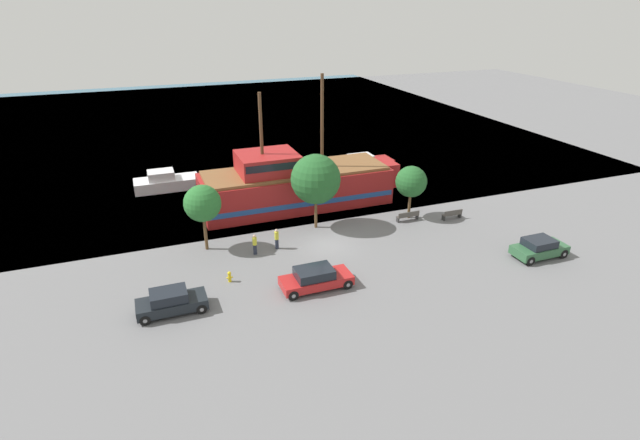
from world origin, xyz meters
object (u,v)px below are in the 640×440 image
at_px(parked_car_curb_rear, 539,248).
at_px(pedestrian_walking_far, 277,239).
at_px(moored_boat_dockside, 364,164).
at_px(bench_promenade_west, 408,216).
at_px(pedestrian_walking_near, 255,244).
at_px(moored_boat_outer, 166,182).
at_px(parked_car_curb_mid, 171,302).
at_px(fire_hydrant, 230,276).
at_px(pirate_ship, 295,184).
at_px(parked_car_curb_front, 316,278).
at_px(bench_promenade_east, 452,214).

relative_size(parked_car_curb_rear, pedestrian_walking_far, 2.48).
bearing_deg(moored_boat_dockside, bench_promenade_west, -100.05).
bearing_deg(pedestrian_walking_near, moored_boat_outer, 106.44).
relative_size(parked_car_curb_mid, fire_hydrant, 5.40).
bearing_deg(pirate_ship, bench_promenade_west, -40.72).
height_order(parked_car_curb_mid, parked_car_curb_rear, parked_car_curb_mid).
height_order(parked_car_curb_rear, pedestrian_walking_far, pedestrian_walking_far).
bearing_deg(parked_car_curb_front, pedestrian_walking_near, 113.11).
distance_m(moored_boat_outer, bench_promenade_west, 24.01).
relative_size(moored_boat_dockside, bench_promenade_west, 3.16).
distance_m(moored_boat_outer, bench_promenade_east, 27.59).
bearing_deg(parked_car_curb_rear, pedestrian_walking_near, 158.14).
bearing_deg(pirate_ship, pedestrian_walking_far, -117.12).
bearing_deg(moored_boat_dockside, parked_car_curb_front, -122.48).
relative_size(moored_boat_outer, bench_promenade_east, 3.51).
bearing_deg(parked_car_curb_mid, parked_car_curb_front, -3.05).
bearing_deg(bench_promenade_east, pedestrian_walking_near, -179.16).
bearing_deg(fire_hydrant, moored_boat_dockside, 44.80).
height_order(moored_boat_outer, bench_promenade_east, moored_boat_outer).
relative_size(moored_boat_outer, parked_car_curb_front, 1.33).
relative_size(pirate_ship, parked_car_curb_front, 3.90).
bearing_deg(pedestrian_walking_near, pedestrian_walking_far, 9.27).
height_order(parked_car_curb_front, pedestrian_walking_near, pedestrian_walking_near).
height_order(parked_car_curb_mid, fire_hydrant, parked_car_curb_mid).
relative_size(moored_boat_dockside, parked_car_curb_mid, 1.52).
relative_size(parked_car_curb_mid, bench_promenade_west, 2.08).
distance_m(moored_boat_outer, parked_car_curb_front, 23.76).
distance_m(pirate_ship, bench_promenade_east, 14.08).
relative_size(pedestrian_walking_near, pedestrian_walking_far, 0.98).
xyz_separation_m(moored_boat_outer, pedestrian_walking_near, (4.89, -16.57, 0.06)).
bearing_deg(pirate_ship, parked_car_curb_rear, -49.37).
distance_m(pirate_ship, pedestrian_walking_near, 9.97).
height_order(pirate_ship, moored_boat_outer, pirate_ship).
height_order(bench_promenade_west, pedestrian_walking_near, pedestrian_walking_near).
distance_m(pirate_ship, parked_car_curb_mid, 18.34).
bearing_deg(moored_boat_outer, parked_car_curb_rear, -45.14).
bearing_deg(parked_car_curb_front, parked_car_curb_mid, 176.95).
relative_size(moored_boat_dockside, pedestrian_walking_far, 3.89).
xyz_separation_m(fire_hydrant, pedestrian_walking_near, (2.55, 3.23, 0.39)).
distance_m(bench_promenade_east, pedestrian_walking_far, 15.60).
xyz_separation_m(pirate_ship, bench_promenade_west, (7.88, -6.78, -1.55)).
height_order(pirate_ship, parked_car_curb_front, pirate_ship).
xyz_separation_m(bench_promenade_east, pedestrian_walking_near, (-17.36, -0.26, 0.36)).
bearing_deg(bench_promenade_west, parked_car_curb_rear, -57.79).
bearing_deg(parked_car_curb_mid, parked_car_curb_rear, -4.95).
distance_m(parked_car_curb_mid, bench_promenade_west, 21.26).
relative_size(moored_boat_outer, pedestrian_walking_far, 3.83).
height_order(moored_boat_dockside, bench_promenade_east, moored_boat_dockside).
distance_m(bench_promenade_west, pedestrian_walking_near, 13.69).
distance_m(moored_boat_dockside, pedestrian_walking_far, 20.76).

